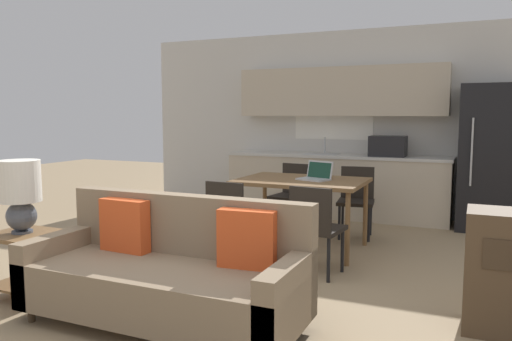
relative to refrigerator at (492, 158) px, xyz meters
The scene contains 13 objects.
ground_plane 4.78m from the refrigerator, 115.77° to the right, with size 20.00×20.00×0.00m, color #9E8460.
wall_back 2.12m from the refrigerator, 168.76° to the left, with size 6.40×0.07×2.70m.
kitchen_counter 2.03m from the refrigerator, behind, with size 3.20×0.65×2.15m.
refrigerator is the anchor object (origin of this frame).
dining_table 2.67m from the refrigerator, 135.87° to the right, with size 1.35×0.96×0.77m.
couch 4.65m from the refrigerator, 117.61° to the right, with size 2.00×0.80×0.88m.
side_table 5.45m from the refrigerator, 129.85° to the right, with size 0.48×0.48×0.53m.
table_lamp 5.42m from the refrigerator, 129.82° to the right, with size 0.32×0.32×0.58m.
dining_chair_far_right 1.87m from the refrigerator, 144.86° to the right, with size 0.47×0.47×0.84m.
dining_chair_near_left 3.61m from the refrigerator, 130.96° to the right, with size 0.44×0.44×0.84m.
dining_chair_near_right 3.12m from the refrigerator, 118.83° to the right, with size 0.46×0.46×0.84m.
dining_chair_far_left 2.58m from the refrigerator, 156.82° to the right, with size 0.48×0.48×0.84m.
laptop 2.53m from the refrigerator, 134.08° to the right, with size 0.38×0.34×0.20m.
Camera 1 is at (1.86, -2.75, 1.47)m, focal length 35.00 mm.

